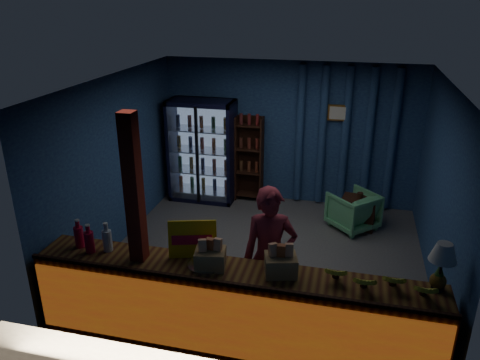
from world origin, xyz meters
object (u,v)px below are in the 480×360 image
object	(u,v)px
pastry_tray	(206,263)
table_lamp	(443,254)
green_chair	(353,211)
shopkeeper	(270,257)

from	to	relation	value
pastry_tray	table_lamp	size ratio (longest dim) A/B	0.77
green_chair	pastry_tray	distance (m)	3.55
shopkeeper	green_chair	distance (m)	2.86
shopkeeper	pastry_tray	size ratio (longest dim) A/B	4.23
shopkeeper	green_chair	world-z (taller)	shopkeeper
shopkeeper	green_chair	size ratio (longest dim) A/B	2.45
shopkeeper	table_lamp	distance (m)	1.85
green_chair	pastry_tray	bearing A→B (deg)	19.13
green_chair	shopkeeper	bearing A→B (deg)	25.97
green_chair	pastry_tray	xyz separation A→B (m)	(-1.54, -3.14, 0.66)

